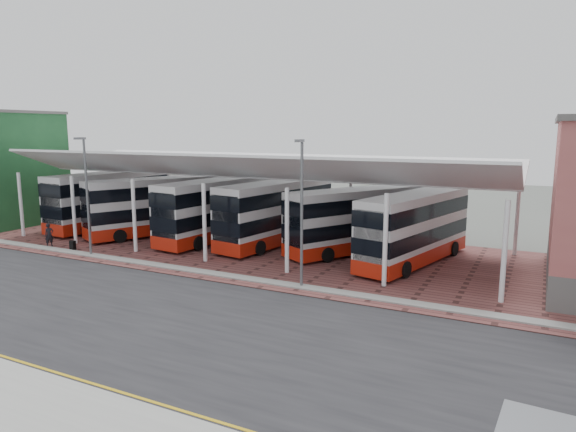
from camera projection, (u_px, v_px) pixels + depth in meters
name	position (u px, v px, depth m)	size (l,w,h in m)	color
ground	(203.00, 319.00, 23.48)	(140.00, 140.00, 0.00)	#50544E
road	(190.00, 326.00, 22.60)	(120.00, 14.00, 0.02)	black
forecourt	(344.00, 260.00, 34.04)	(72.00, 16.00, 0.06)	brown
sidewalk	(26.00, 413.00, 15.55)	(120.00, 4.00, 0.14)	gray
north_kerb	(269.00, 282.00, 28.93)	(120.00, 0.80, 0.14)	gray
yellow_line_near	(80.00, 386.00, 17.32)	(120.00, 0.12, 0.01)	#BA9213
yellow_line_far	(87.00, 382.00, 17.58)	(120.00, 0.12, 0.01)	#BA9213
canopy	(247.00, 168.00, 37.46)	(37.00, 11.63, 7.07)	white
lamp_west	(87.00, 193.00, 34.50)	(0.16, 0.90, 8.07)	slate
lamp_east	(302.00, 209.00, 27.39)	(0.16, 0.90, 8.07)	slate
bus_0	(110.00, 200.00, 45.13)	(3.44, 11.89, 4.85)	silver
bus_1	(156.00, 207.00, 41.83)	(7.19, 11.27, 4.64)	silver
bus_2	(218.00, 210.00, 39.88)	(3.94, 11.67, 4.72)	silver
bus_3	(276.00, 213.00, 38.39)	(4.37, 11.67, 4.70)	silver
bus_4	(355.00, 221.00, 35.82)	(7.47, 10.65, 4.46)	silver
bus_5	(415.00, 229.00, 32.82)	(5.00, 11.23, 4.51)	silver
pedestrian	(49.00, 235.00, 37.70)	(0.63, 0.41, 1.72)	black
suitcase	(73.00, 245.00, 36.68)	(0.39, 0.28, 0.67)	black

